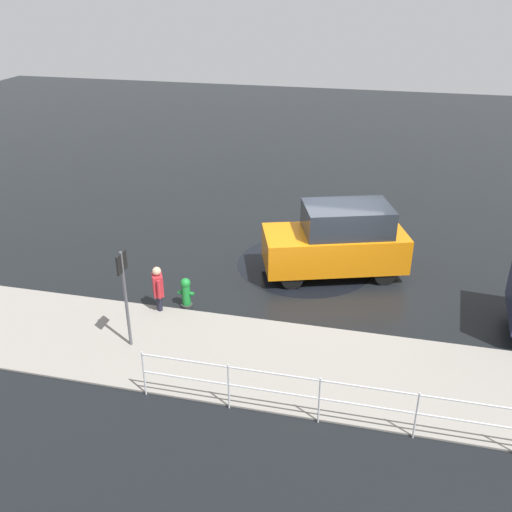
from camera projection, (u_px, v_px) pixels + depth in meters
name	position (u px, v px, depth m)	size (l,w,h in m)	color
ground_plane	(332.00, 278.00, 16.05)	(60.00, 60.00, 0.00)	black
kerb_strip	(310.00, 367.00, 12.37)	(24.00, 3.20, 0.04)	gray
moving_hatchback	(338.00, 241.00, 15.85)	(4.24, 2.86, 2.06)	orange
fire_hydrant	(186.00, 292.00, 14.52)	(0.42, 0.31, 0.80)	#197A2D
pedestrian	(158.00, 286.00, 14.23)	(0.38, 0.51, 1.22)	#B2262D
metal_railing	(368.00, 400.00, 10.37)	(8.82, 0.04, 1.05)	#B7BABF
sign_post	(124.00, 286.00, 12.42)	(0.07, 0.44, 2.40)	#4C4C51
puddle_patch	(305.00, 264.00, 16.81)	(4.00, 4.00, 0.01)	black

